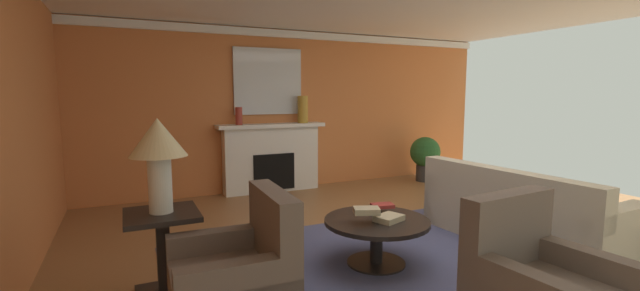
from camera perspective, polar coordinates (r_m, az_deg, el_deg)
The scene contains 17 objects.
ground_plane at distance 4.71m, azimuth 12.66°, elevation -13.38°, with size 9.20×9.20×0.00m, color olive.
wall_fireplace at distance 7.32m, azimuth -3.23°, elevation 4.88°, with size 7.68×0.12×2.70m, color #CC723D.
crown_moulding at distance 7.30m, azimuth -3.06°, elevation 14.88°, with size 7.68×0.08×0.12m, color white.
area_rug at distance 4.20m, azimuth 7.68°, elevation -15.77°, with size 3.79×2.68×0.01m, color #4C517A.
fireplace at distance 7.01m, azimuth -6.64°, elevation -1.90°, with size 1.80×0.35×1.14m.
mantel_mirror at distance 7.04m, azimuth -7.12°, elevation 8.69°, with size 1.16×0.04×1.09m, color silver.
sofa at distance 5.12m, azimuth 25.59°, elevation -8.73°, with size 1.04×2.16×0.85m.
armchair_near_window at distance 3.15m, azimuth -11.32°, elevation -17.96°, with size 0.83×0.83×0.95m.
coffee_table at distance 4.08m, azimuth 7.75°, elevation -11.50°, with size 1.00×1.00×0.45m.
side_table at distance 3.66m, azimuth -20.67°, elevation -13.06°, with size 0.56×0.56×0.70m.
table_lamp at distance 3.47m, azimuth -21.27°, elevation -0.16°, with size 0.44×0.44×0.75m.
vase_mantel_left at distance 6.73m, azimuth -11.05°, elevation 3.98°, with size 0.11×0.11×0.28m, color #9E3328.
vase_mantel_right at distance 7.08m, azimuth -2.38°, elevation 4.96°, with size 0.18×0.18×0.46m, color #B7892D.
book_red_cover at distance 4.00m, azimuth 9.40°, elevation -9.79°, with size 0.26×0.19×0.05m, color tan.
book_art_folio at distance 4.26m, azimuth 8.55°, elevation -8.13°, with size 0.22×0.14×0.03m, color maroon.
book_small_novel at distance 3.90m, azimuth 6.40°, elevation -8.86°, with size 0.23×0.16×0.05m, color tan.
potted_plant at distance 8.04m, azimuth 14.19°, elevation -1.27°, with size 0.56×0.56×0.83m.
Camera 1 is at (-2.74, -3.46, 1.63)m, focal length 23.38 mm.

